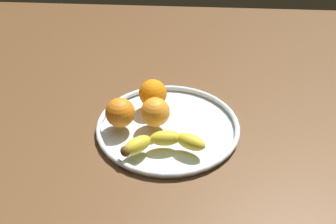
{
  "coord_description": "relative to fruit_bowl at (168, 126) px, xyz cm",
  "views": [
    {
      "loc": [
        -4.74,
        66.06,
        53.27
      ],
      "look_at": [
        0.0,
        0.0,
        4.8
      ],
      "focal_mm": 38.97,
      "sensor_mm": 36.0,
      "label": 1
    }
  ],
  "objects": [
    {
      "name": "ground_plane",
      "position": [
        0.0,
        0.0,
        -2.92
      ],
      "size": [
        160.19,
        160.19,
        4.0
      ],
      "primitive_type": "cube",
      "color": "brown"
    },
    {
      "name": "fruit_bowl",
      "position": [
        0.0,
        0.0,
        0.0
      ],
      "size": [
        33.12,
        33.12,
        1.8
      ],
      "color": "silver",
      "rests_on": "ground_plane"
    },
    {
      "name": "banana",
      "position": [
        0.6,
        8.8,
        2.52
      ],
      "size": [
        18.3,
        8.39,
        3.28
      ],
      "rotation": [
        0.0,
        0.0,
        0.16
      ],
      "color": "gold",
      "rests_on": "fruit_bowl"
    },
    {
      "name": "orange_back_right",
      "position": [
        10.61,
        1.46,
        4.23
      ],
      "size": [
        6.7,
        6.7,
        6.7
      ],
      "primitive_type": "sphere",
      "color": "orange",
      "rests_on": "fruit_bowl"
    },
    {
      "name": "orange_front_left",
      "position": [
        2.83,
        0.65,
        4.21
      ],
      "size": [
        6.65,
        6.65,
        6.65
      ],
      "primitive_type": "sphere",
      "color": "orange",
      "rests_on": "fruit_bowl"
    },
    {
      "name": "orange_center",
      "position": [
        4.14,
        -6.81,
        4.27
      ],
      "size": [
        6.76,
        6.76,
        6.76
      ],
      "primitive_type": "sphere",
      "color": "orange",
      "rests_on": "fruit_bowl"
    }
  ]
}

